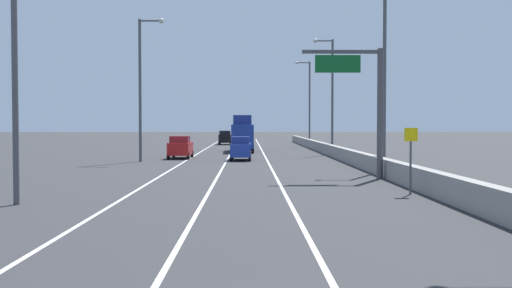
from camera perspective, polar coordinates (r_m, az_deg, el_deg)
ground_plane at (r=71.75m, az=-0.63°, el=-0.63°), size 320.00×320.00×0.00m
lane_stripe_left at (r=62.98m, az=-5.62°, el=-0.99°), size 0.16×130.00×0.00m
lane_stripe_center at (r=62.78m, az=-2.44°, el=-0.99°), size 0.16×130.00×0.00m
lane_stripe_right at (r=62.78m, az=0.76°, el=-0.99°), size 0.16×130.00×0.00m
jersey_barrier_right at (r=48.45m, az=8.99°, el=-1.22°), size 0.60×120.00×1.10m
overhead_sign_gantry at (r=35.55m, az=10.40°, el=4.37°), size 4.68×0.36×7.50m
speed_advisory_sign at (r=28.14m, az=14.30°, el=-1.04°), size 0.60×0.11×3.00m
lamp_post_right_second at (r=41.52m, az=11.65°, el=6.80°), size 2.14×0.44×11.95m
lamp_post_right_third at (r=63.57m, az=6.97°, el=5.12°), size 2.14×0.44×11.95m
lamp_post_right_fourth at (r=85.87m, az=4.89°, el=4.29°), size 2.14×0.44×11.95m
lamp_post_left_near at (r=25.75m, az=-21.24°, el=9.74°), size 2.14×0.44×11.95m
lamp_post_left_mid at (r=51.77m, az=-10.58°, el=5.83°), size 2.14×0.44×11.95m
car_red_0 at (r=56.11m, az=-7.09°, el=-0.30°), size 1.98×4.68×2.07m
car_black_1 at (r=92.56m, az=-2.91°, el=0.60°), size 1.92×4.71×2.12m
car_blue_2 at (r=52.94m, az=-1.44°, el=-0.42°), size 1.81×4.41×2.07m
box_truck at (r=69.16m, az=-1.29°, el=0.86°), size 2.56×9.31×4.18m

